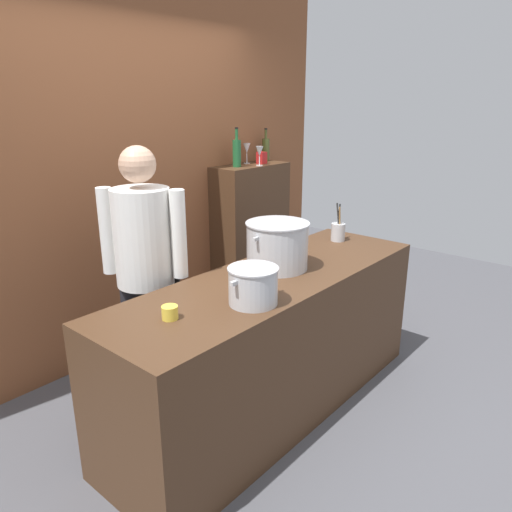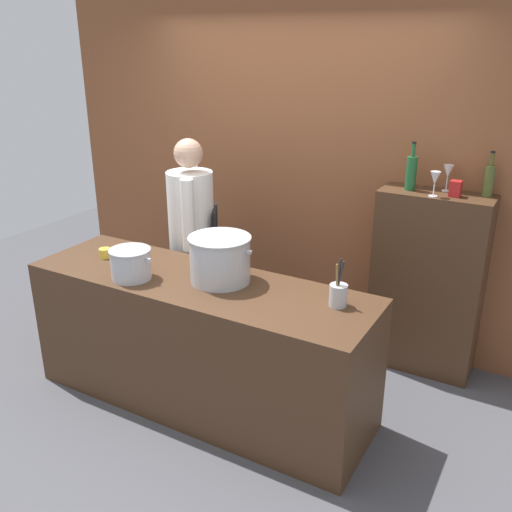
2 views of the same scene
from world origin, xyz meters
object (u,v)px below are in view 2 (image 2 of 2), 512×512
(wine_bottle_green, at_px, (411,172))
(stockpot_small, at_px, (131,264))
(stockpot_large, at_px, (220,259))
(wine_bottle_olive, at_px, (489,180))
(wine_glass_short, at_px, (435,179))
(butter_jar, at_px, (105,253))
(spice_tin_red, at_px, (456,189))
(utensil_crock, at_px, (338,294))
(wine_glass_tall, at_px, (448,173))
(chef, at_px, (192,232))

(wine_bottle_green, bearing_deg, stockpot_small, -135.02)
(stockpot_large, height_order, wine_bottle_olive, wine_bottle_olive)
(wine_bottle_olive, bearing_deg, stockpot_large, -138.26)
(wine_glass_short, bearing_deg, butter_jar, -150.99)
(spice_tin_red, bearing_deg, wine_bottle_olive, 29.45)
(stockpot_small, relative_size, utensil_crock, 1.15)
(stockpot_small, relative_size, wine_bottle_olive, 1.08)
(wine_glass_tall, xyz_separation_m, spice_tin_red, (0.08, -0.11, -0.08))
(stockpot_large, xyz_separation_m, wine_glass_tall, (1.07, 1.20, 0.43))
(stockpot_small, height_order, wine_bottle_olive, wine_bottle_olive)
(stockpot_large, height_order, wine_glass_tall, wine_glass_tall)
(utensil_crock, bearing_deg, spice_tin_red, 70.34)
(wine_bottle_olive, bearing_deg, wine_glass_tall, 179.08)
(wine_bottle_green, bearing_deg, chef, -158.24)
(butter_jar, bearing_deg, wine_bottle_green, 33.79)
(butter_jar, xyz_separation_m, wine_glass_tall, (1.98, 1.26, 0.54))
(wine_bottle_olive, bearing_deg, wine_bottle_green, -170.54)
(utensil_crock, xyz_separation_m, wine_glass_tall, (0.30, 1.16, 0.50))
(butter_jar, distance_m, wine_bottle_olive, 2.63)
(wine_bottle_green, relative_size, wine_bottle_olive, 1.10)
(stockpot_large, height_order, butter_jar, stockpot_large)
(wine_glass_short, distance_m, spice_tin_red, 0.16)
(stockpot_small, bearing_deg, utensil_crock, 12.29)
(stockpot_large, bearing_deg, wine_bottle_olive, 41.74)
(wine_glass_short, bearing_deg, wine_bottle_green, 151.73)
(wine_bottle_olive, height_order, wine_glass_short, wine_bottle_olive)
(wine_glass_short, bearing_deg, wine_glass_tall, 77.23)
(butter_jar, distance_m, spice_tin_red, 2.41)
(butter_jar, bearing_deg, wine_glass_tall, 32.46)
(wine_bottle_olive, bearing_deg, butter_jar, -150.78)
(butter_jar, xyz_separation_m, wine_glass_short, (1.94, 1.08, 0.53))
(utensil_crock, relative_size, butter_jar, 3.57)
(chef, bearing_deg, utensil_crock, -141.09)
(stockpot_large, height_order, stockpot_small, stockpot_large)
(butter_jar, bearing_deg, wine_glass_short, 29.01)
(stockpot_small, xyz_separation_m, butter_jar, (-0.40, 0.18, -0.06))
(wine_glass_tall, relative_size, spice_tin_red, 1.73)
(stockpot_small, distance_m, butter_jar, 0.44)
(wine_bottle_green, bearing_deg, wine_glass_tall, 20.80)
(wine_bottle_green, bearing_deg, stockpot_large, -127.28)
(stockpot_large, distance_m, wine_glass_short, 1.50)
(wine_glass_short, bearing_deg, utensil_crock, -104.56)
(chef, bearing_deg, stockpot_small, 155.22)
(wine_bottle_green, xyz_separation_m, wine_glass_short, (0.18, -0.10, -0.01))
(stockpot_large, relative_size, wine_bottle_olive, 1.50)
(wine_glass_tall, bearing_deg, wine_glass_short, -102.77)
(utensil_crock, bearing_deg, chef, 160.02)
(stockpot_small, relative_size, butter_jar, 4.10)
(butter_jar, height_order, wine_glass_tall, wine_glass_tall)
(utensil_crock, relative_size, spice_tin_red, 2.69)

